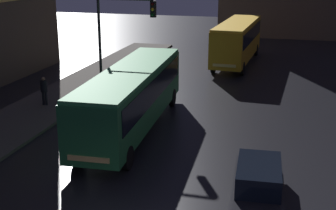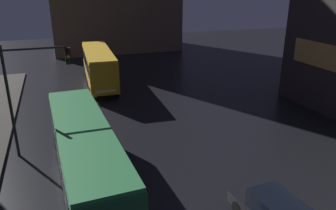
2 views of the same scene
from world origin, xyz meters
name	(u,v)px [view 2 (image 2 of 2)]	position (x,y,z in m)	size (l,w,h in m)	color
bus_near	(85,149)	(-2.88, 10.27, 1.93)	(2.97, 11.85, 3.13)	#236B38
bus_far	(99,64)	(0.15, 27.43, 2.10)	(2.87, 10.79, 3.41)	orange
traffic_light_main	(30,81)	(-5.12, 14.49, 4.32)	(3.49, 0.35, 6.36)	#2D2D2D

